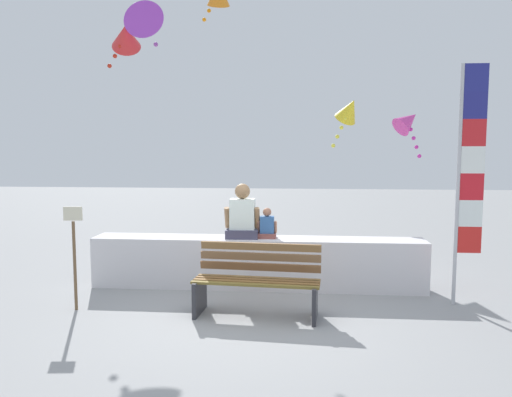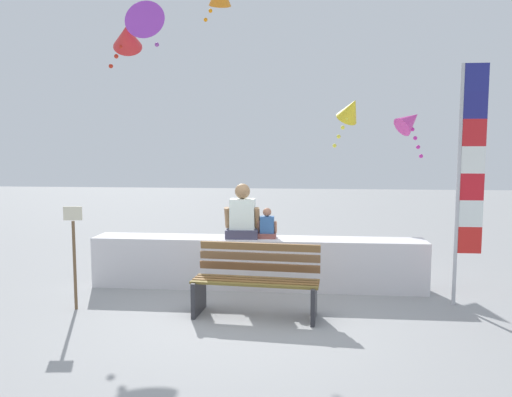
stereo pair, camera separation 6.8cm
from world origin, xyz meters
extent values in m
plane|color=gray|center=(0.00, 0.00, 0.00)|extent=(40.00, 40.00, 0.00)
cube|color=silver|center=(0.00, 1.34, 0.38)|extent=(5.01, 0.55, 0.76)
cube|color=brown|center=(0.08, -0.15, 0.45)|extent=(1.59, 0.20, 0.03)
cube|color=brown|center=(0.09, -0.04, 0.45)|extent=(1.59, 0.20, 0.03)
cube|color=brown|center=(0.10, 0.08, 0.45)|extent=(1.59, 0.20, 0.03)
cube|color=brown|center=(0.11, 0.19, 0.45)|extent=(1.59, 0.20, 0.03)
cube|color=brown|center=(0.12, 0.29, 0.57)|extent=(1.59, 0.18, 0.10)
cube|color=brown|center=(0.12, 0.32, 0.70)|extent=(1.59, 0.18, 0.10)
cube|color=brown|center=(0.12, 0.34, 0.83)|extent=(1.59, 0.18, 0.10)
cube|color=#2D2D33|center=(-0.64, 0.08, 0.23)|extent=(0.09, 0.53, 0.45)
cube|color=#2D2D33|center=(0.83, -0.04, 0.23)|extent=(0.09, 0.53, 0.45)
cube|color=#3C3B54|center=(-0.23, 1.35, 0.83)|extent=(0.48, 0.40, 0.13)
cube|color=white|center=(-0.23, 1.35, 1.12)|extent=(0.37, 0.24, 0.46)
cylinder|color=#9A734E|center=(-0.46, 1.33, 1.07)|extent=(0.08, 0.18, 0.34)
cylinder|color=#9A734E|center=(0.00, 1.33, 1.07)|extent=(0.08, 0.18, 0.34)
sphere|color=#9A734E|center=(-0.23, 1.35, 1.47)|extent=(0.23, 0.23, 0.23)
cube|color=brown|center=(0.15, 1.35, 0.80)|extent=(0.27, 0.22, 0.07)
cube|color=#3360A0|center=(0.15, 1.35, 0.96)|extent=(0.21, 0.13, 0.26)
cylinder|color=#A36C53|center=(0.02, 1.34, 0.93)|extent=(0.04, 0.10, 0.19)
cylinder|color=#A36C53|center=(0.28, 1.34, 0.93)|extent=(0.04, 0.10, 0.19)
sphere|color=#A36C53|center=(0.15, 1.35, 1.16)|extent=(0.13, 0.13, 0.13)
cylinder|color=#B7B7BC|center=(2.73, 0.74, 1.61)|extent=(0.05, 0.05, 3.21)
cube|color=red|center=(2.91, 0.74, 0.89)|extent=(0.31, 0.02, 0.36)
cube|color=white|center=(2.91, 0.74, 1.25)|extent=(0.31, 0.02, 0.36)
cube|color=red|center=(2.91, 0.74, 1.60)|extent=(0.31, 0.02, 0.36)
cube|color=white|center=(2.91, 0.74, 1.96)|extent=(0.31, 0.02, 0.36)
cube|color=red|center=(2.91, 0.74, 2.32)|extent=(0.31, 0.02, 0.36)
cube|color=navy|center=(2.91, 0.74, 2.68)|extent=(0.31, 0.02, 0.36)
cube|color=navy|center=(2.91, 0.74, 3.03)|extent=(0.31, 0.02, 0.36)
sphere|color=orange|center=(-1.13, 4.25, 5.08)|extent=(0.08, 0.08, 0.08)
sphere|color=orange|center=(-1.23, 4.23, 4.90)|extent=(0.08, 0.08, 0.08)
sphere|color=orange|center=(-1.32, 4.21, 4.72)|extent=(0.08, 0.08, 0.08)
cone|color=red|center=(-2.57, 3.05, 4.16)|extent=(0.70, 0.81, 0.70)
sphere|color=red|center=(-2.66, 3.02, 3.98)|extent=(0.08, 0.08, 0.08)
sphere|color=red|center=(-2.76, 2.99, 3.80)|extent=(0.08, 0.08, 0.08)
sphere|color=red|center=(-2.86, 2.96, 3.62)|extent=(0.08, 0.08, 0.08)
cone|color=yellow|center=(1.63, 4.16, 2.89)|extent=(0.73, 0.77, 0.63)
sphere|color=yellow|center=(1.55, 4.10, 2.71)|extent=(0.08, 0.08, 0.08)
sphere|color=yellow|center=(1.46, 4.04, 2.53)|extent=(0.08, 0.08, 0.08)
sphere|color=yellow|center=(1.38, 3.98, 2.35)|extent=(0.08, 0.08, 0.08)
sphere|color=yellow|center=(1.30, 3.93, 2.17)|extent=(0.08, 0.08, 0.08)
cone|color=purple|center=(-2.22, 2.78, 4.53)|extent=(1.12, 1.15, 0.92)
sphere|color=purple|center=(-2.14, 2.84, 4.35)|extent=(0.08, 0.08, 0.08)
sphere|color=purple|center=(-2.06, 2.90, 4.17)|extent=(0.08, 0.08, 0.08)
sphere|color=purple|center=(-1.98, 2.97, 3.99)|extent=(0.08, 0.08, 0.08)
cone|color=#DB3D9E|center=(2.86, 4.48, 2.68)|extent=(0.76, 0.66, 0.63)
sphere|color=#CD2C9F|center=(2.90, 4.39, 2.50)|extent=(0.08, 0.08, 0.08)
sphere|color=#CD2C9F|center=(2.94, 4.30, 2.32)|extent=(0.08, 0.08, 0.08)
sphere|color=#CD2C9F|center=(2.98, 4.21, 2.14)|extent=(0.08, 0.08, 0.08)
sphere|color=#CD2C9F|center=(3.02, 4.12, 1.96)|extent=(0.08, 0.08, 0.08)
cylinder|color=brown|center=(-2.28, 0.07, 0.59)|extent=(0.04, 0.04, 1.17)
cube|color=beige|center=(-2.28, 0.07, 1.27)|extent=(0.24, 0.05, 0.18)
camera|label=1|loc=(0.61, -5.99, 2.11)|focal=34.54mm
camera|label=2|loc=(0.68, -5.99, 2.11)|focal=34.54mm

